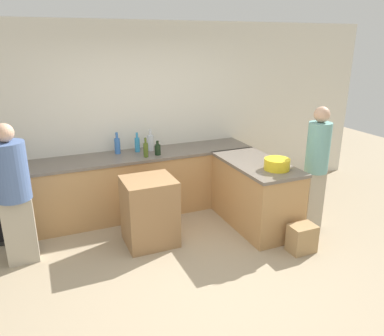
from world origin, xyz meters
The scene contains 15 objects.
ground_plane centered at (0.00, 0.00, 0.00)m, with size 14.00×14.00×0.00m, color tan.
wall_back centered at (0.00, 2.16, 1.35)m, with size 8.00×0.06×2.70m.
counter_back centered at (0.00, 1.82, 0.45)m, with size 3.15×0.66×0.90m.
counter_peninsula centered at (1.23, 0.83, 0.45)m, with size 0.69×1.37×0.90m.
range_oven centered at (-1.88, 1.83, 0.45)m, with size 0.60×0.61×0.91m.
island_table centered at (-0.24, 0.91, 0.43)m, with size 0.62×0.56×0.85m.
mixing_bowl centered at (1.30, 0.49, 0.97)m, with size 0.32×0.32×0.14m.
vinegar_bottle_clear centered at (0.11, 1.93, 1.02)m, with size 0.09×0.09×0.31m.
water_bottle_blue centered at (-0.37, 1.96, 1.02)m, with size 0.08×0.08×0.31m.
olive_oil_bottle centered at (-0.05, 1.64, 1.01)m, with size 0.07×0.07×0.27m.
wine_bottle_dark centered at (0.13, 1.67, 0.98)m, with size 0.08×0.08×0.20m.
dish_soap_bottle centered at (-0.09, 1.94, 1.01)m, with size 0.07×0.07×0.28m.
person_by_range centered at (-1.72, 1.07, 0.87)m, with size 0.37×0.37×1.62m.
person_at_peninsula centered at (1.90, 0.46, 0.91)m, with size 0.29×0.29×1.65m.
paper_bag centered at (1.37, -0.02, 0.17)m, with size 0.32×0.23×0.34m.
Camera 1 is at (-1.41, -3.16, 2.43)m, focal length 35.00 mm.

